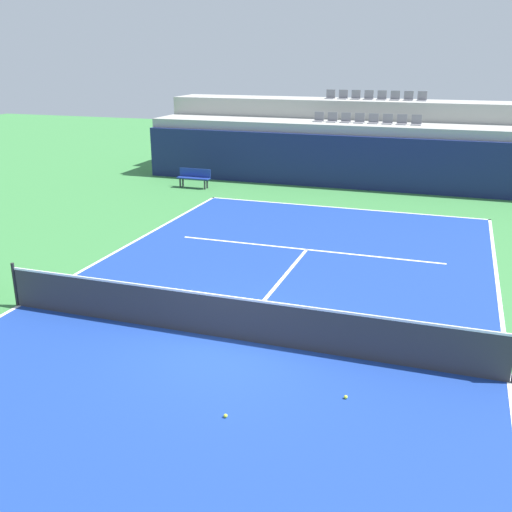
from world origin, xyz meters
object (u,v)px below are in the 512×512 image
tennis_net (232,317)px  tennis_ball_0 (226,416)px  tennis_ball_1 (346,397)px  player_bench (194,177)px

tennis_net → tennis_ball_0: tennis_net is taller
tennis_ball_1 → tennis_net: bearing=150.8°
tennis_ball_0 → tennis_ball_1: bearing=34.1°
tennis_ball_0 → tennis_ball_1: 2.15m
tennis_ball_1 → tennis_ball_0: bearing=-145.9°
tennis_net → tennis_ball_1: 3.13m
player_bench → tennis_ball_0: 18.12m
player_bench → tennis_ball_1: 17.95m
tennis_ball_0 → tennis_ball_1: size_ratio=1.00×
player_bench → tennis_ball_1: bearing=-57.1°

